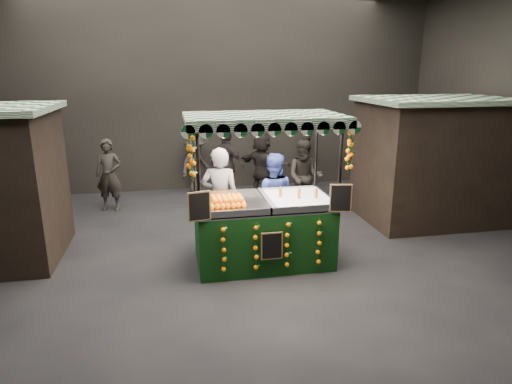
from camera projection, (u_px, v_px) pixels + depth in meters
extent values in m
plane|color=black|center=(239.00, 263.00, 7.44)|extent=(12.00, 12.00, 0.00)
cube|color=black|center=(208.00, 95.00, 11.48)|extent=(12.00, 0.10, 5.00)
cube|color=black|center=(403.00, 219.00, 2.04)|extent=(12.00, 0.10, 5.00)
cube|color=black|center=(432.00, 162.00, 9.33)|extent=(2.80, 2.00, 2.50)
cube|color=#0F4820|center=(439.00, 100.00, 8.98)|extent=(3.00, 2.20, 0.10)
cube|color=black|center=(263.00, 234.00, 7.35)|extent=(2.20, 1.20, 1.00)
cube|color=silver|center=(263.00, 204.00, 7.20)|extent=(2.20, 1.20, 0.04)
cylinder|color=black|center=(200.00, 208.00, 6.42)|extent=(0.05, 0.05, 2.40)
cylinder|color=black|center=(338.00, 200.00, 6.82)|extent=(0.05, 0.05, 2.40)
cylinder|color=black|center=(195.00, 188.00, 7.50)|extent=(0.05, 0.05, 2.40)
cylinder|color=black|center=(315.00, 182.00, 7.89)|extent=(0.05, 0.05, 2.40)
cube|color=#0F4820|center=(264.00, 117.00, 6.82)|extent=(2.45, 1.45, 0.08)
cube|color=silver|center=(299.00, 199.00, 7.30)|extent=(0.98, 1.08, 0.08)
cube|color=black|center=(199.00, 206.00, 6.35)|extent=(0.34, 0.10, 0.44)
cube|color=black|center=(341.00, 198.00, 6.75)|extent=(0.34, 0.10, 0.44)
cube|color=black|center=(272.00, 246.00, 6.73)|extent=(0.34, 0.03, 0.44)
imported|color=slate|center=(220.00, 199.00, 7.85)|extent=(0.77, 0.60, 1.86)
imported|color=navy|center=(273.00, 197.00, 8.23)|extent=(0.98, 0.86, 1.68)
imported|color=#2C2924|center=(109.00, 175.00, 10.02)|extent=(0.68, 0.52, 1.66)
imported|color=black|center=(305.00, 177.00, 9.82)|extent=(0.98, 0.87, 1.66)
imported|color=#2D2625|center=(227.00, 165.00, 10.94)|extent=(1.01, 1.00, 1.71)
imported|color=#2B2523|center=(196.00, 164.00, 11.48)|extent=(1.10, 1.06, 1.51)
imported|color=#2D2625|center=(14.00, 174.00, 9.81)|extent=(0.91, 0.62, 1.81)
imported|color=black|center=(262.00, 165.00, 11.15)|extent=(1.36, 1.46, 1.63)
imported|color=#2D2824|center=(305.00, 159.00, 12.05)|extent=(0.46, 0.62, 1.55)
imported|color=#2E2826|center=(6.00, 183.00, 9.27)|extent=(0.92, 0.78, 1.68)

